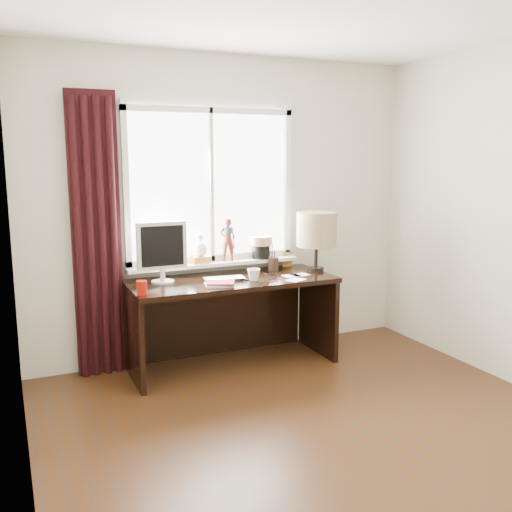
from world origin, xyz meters
name	(u,v)px	position (x,y,z in m)	size (l,w,h in m)	color
floor	(349,453)	(0.00, 0.00, 0.00)	(3.50, 4.00, 0.00)	#382213
wall_back	(226,208)	(0.00, 2.00, 1.30)	(3.50, 2.60, 0.00)	beige
wall_left	(17,262)	(-1.75, 0.00, 1.30)	(4.00, 2.60, 0.00)	beige
laptop	(224,279)	(-0.18, 1.60, 0.76)	(0.33, 0.21, 0.03)	silver
mug	(254,274)	(0.04, 1.49, 0.80)	(0.11, 0.10, 0.11)	white
red_cup	(142,288)	(-0.90, 1.40, 0.80)	(0.08, 0.08, 0.10)	#9B1103
window	(213,208)	(-0.14, 1.95, 1.31)	(1.52, 0.20, 1.40)	white
curtain	(96,238)	(-1.13, 1.91, 1.12)	(0.38, 0.09, 2.25)	black
desk	(228,305)	(-0.10, 1.73, 0.51)	(1.70, 0.70, 0.75)	black
monitor	(162,248)	(-0.66, 1.73, 1.03)	(0.40, 0.18, 0.49)	beige
notebook_stack	(220,284)	(-0.28, 1.43, 0.77)	(0.26, 0.22, 0.03)	beige
brush_holder	(273,264)	(0.36, 1.80, 0.81)	(0.09, 0.09, 0.25)	black
icon_frame	(288,259)	(0.57, 1.92, 0.81)	(0.10, 0.03, 0.13)	gold
table_lamp	(317,230)	(0.70, 1.63, 1.11)	(0.35, 0.35, 0.52)	black
loose_papers	(296,277)	(0.42, 1.48, 0.75)	(0.29, 0.31, 0.00)	white
desk_cables	(257,274)	(0.15, 1.68, 0.75)	(0.39, 0.44, 0.01)	black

